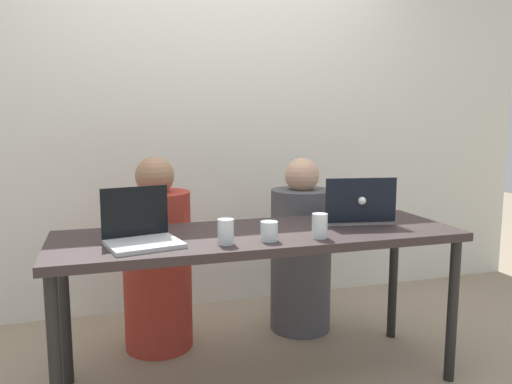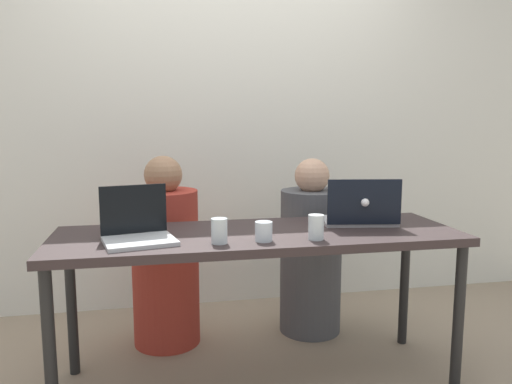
% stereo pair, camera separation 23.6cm
% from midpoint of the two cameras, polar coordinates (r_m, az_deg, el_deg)
% --- Properties ---
extents(ground_plane, '(12.00, 12.00, 0.00)m').
position_cam_midpoint_polar(ground_plane, '(2.60, 3.06, -20.83)').
color(ground_plane, gray).
extents(back_wall, '(4.90, 0.10, 2.34)m').
position_cam_midpoint_polar(back_wall, '(3.41, -1.59, 6.65)').
color(back_wall, silver).
rests_on(back_wall, ground).
extents(desk, '(1.88, 0.62, 0.75)m').
position_cam_midpoint_polar(desk, '(2.35, 3.18, -6.26)').
color(desk, '#312626').
rests_on(desk, ground).
extents(person_on_left, '(0.38, 0.38, 1.07)m').
position_cam_midpoint_polar(person_on_left, '(2.85, -7.97, -7.90)').
color(person_on_left, '#A03226').
rests_on(person_on_left, ground).
extents(person_on_right, '(0.37, 0.37, 1.04)m').
position_cam_midpoint_polar(person_on_right, '(3.02, 8.53, -7.22)').
color(person_on_right, '#4B4C50').
rests_on(person_on_right, ground).
extents(laptop_front_left, '(0.34, 0.30, 0.24)m').
position_cam_midpoint_polar(laptop_front_left, '(2.19, -10.42, -4.26)').
color(laptop_front_left, silver).
rests_on(laptop_front_left, desk).
extents(laptop_back_right, '(0.39, 0.30, 0.24)m').
position_cam_midpoint_polar(laptop_back_right, '(2.56, 14.40, -2.53)').
color(laptop_back_right, '#B3B2B7').
rests_on(laptop_back_right, desk).
extents(water_glass_center, '(0.08, 0.08, 0.09)m').
position_cam_midpoint_polar(water_glass_center, '(2.16, 4.03, -4.70)').
color(water_glass_center, silver).
rests_on(water_glass_center, desk).
extents(water_glass_left, '(0.07, 0.07, 0.11)m').
position_cam_midpoint_polar(water_glass_left, '(2.11, -1.03, -4.69)').
color(water_glass_left, silver).
rests_on(water_glass_left, desk).
extents(water_glass_right, '(0.07, 0.07, 0.11)m').
position_cam_midpoint_polar(water_glass_right, '(2.21, 9.93, -4.20)').
color(water_glass_right, silver).
rests_on(water_glass_right, desk).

